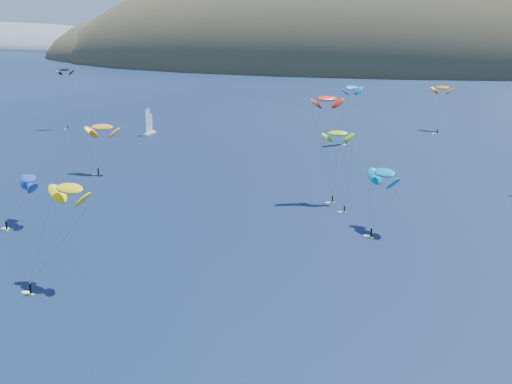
{
  "coord_description": "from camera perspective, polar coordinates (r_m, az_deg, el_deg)",
  "views": [
    {
      "loc": [
        20.38,
        -61.13,
        46.86
      ],
      "look_at": [
        -7.59,
        80.0,
        9.0
      ],
      "focal_mm": 50.0,
      "sensor_mm": 36.0,
      "label": 1
    }
  ],
  "objects": [
    {
      "name": "kitesurfer_12",
      "position": [
        289.39,
        -15.02,
        9.42
      ],
      "size": [
        7.37,
        7.28,
        24.43
      ],
      "rotation": [
        0.0,
        0.0,
        0.31
      ],
      "color": "#A7E018",
      "rests_on": "ground"
    },
    {
      "name": "kitesurfer_9",
      "position": [
        176.01,
        5.72,
        7.43
      ],
      "size": [
        8.73,
        9.1,
        26.94
      ],
      "rotation": [
        0.0,
        0.0,
        0.41
      ],
      "color": "#A7E018",
      "rests_on": "ground"
    },
    {
      "name": "island",
      "position": [
        626.43,
        13.07,
        9.09
      ],
      "size": [
        730.0,
        300.0,
        210.0
      ],
      "color": "#3D3526",
      "rests_on": "ground"
    },
    {
      "name": "kitesurfer_1",
      "position": [
        208.71,
        -12.22,
        5.09
      ],
      "size": [
        10.4,
        6.95,
        15.94
      ],
      "rotation": [
        0.0,
        0.0,
        -0.03
      ],
      "color": "#A7E018",
      "rests_on": "ground"
    },
    {
      "name": "kitesurfer_11",
      "position": [
        285.11,
        14.68,
        8.08
      ],
      "size": [
        9.22,
        15.02,
        18.51
      ],
      "rotation": [
        0.0,
        0.0,
        -0.4
      ],
      "color": "#A7E018",
      "rests_on": "ground"
    },
    {
      "name": "kitesurfer_4",
      "position": [
        250.38,
        7.69,
        8.28
      ],
      "size": [
        9.14,
        9.17,
        21.76
      ],
      "rotation": [
        0.0,
        0.0,
        0.78
      ],
      "color": "#A7E018",
      "rests_on": "ground"
    },
    {
      "name": "kitesurfer_5",
      "position": [
        154.5,
        10.22,
        1.53
      ],
      "size": [
        9.75,
        14.1,
        15.03
      ],
      "rotation": [
        0.0,
        0.0,
        -0.95
      ],
      "color": "#A7E018",
      "rests_on": "ground"
    },
    {
      "name": "kitesurfer_3",
      "position": [
        174.08,
        6.57,
        4.69
      ],
      "size": [
        7.75,
        12.8,
        18.85
      ],
      "rotation": [
        0.0,
        0.0,
        0.14
      ],
      "color": "#A7E018",
      "rests_on": "ground"
    },
    {
      "name": "kitesurfer_10",
      "position": [
        164.89,
        -17.73,
        1.0
      ],
      "size": [
        9.44,
        13.06,
        12.31
      ],
      "rotation": [
        0.0,
        0.0,
        -0.84
      ],
      "color": "#A7E018",
      "rests_on": "ground"
    },
    {
      "name": "kitesurfer_2",
      "position": [
        126.18,
        -14.72,
        0.25
      ],
      "size": [
        10.46,
        12.9,
        19.02
      ],
      "rotation": [
        0.0,
        0.0,
        -0.44
      ],
      "color": "#A7E018",
      "rests_on": "ground"
    },
    {
      "name": "headland",
      "position": [
        936.69,
        -18.97,
        10.89
      ],
      "size": [
        460.0,
        250.0,
        60.0
      ],
      "color": "slate",
      "rests_on": "ground"
    },
    {
      "name": "sailboat",
      "position": [
        269.38,
        -8.54,
        4.76
      ],
      "size": [
        9.11,
        7.84,
        11.15
      ],
      "rotation": [
        0.0,
        0.0,
        -0.13
      ],
      "color": "silver",
      "rests_on": "ground"
    }
  ]
}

